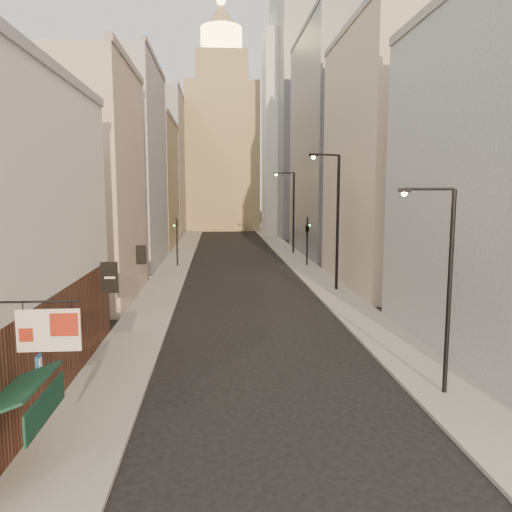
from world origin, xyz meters
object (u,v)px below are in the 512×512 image
Objects in this scene: white_tower at (287,127)px; traffic_light_right at (307,229)px; streetlamp_near at (444,279)px; traffic_light_left at (177,231)px; streetlamp_mid at (335,214)px; streetlamp_far at (292,208)px; clock_tower at (222,140)px.

white_tower is 40.88m from traffic_light_right.
streetlamp_near is 35.24m from traffic_light_left.
streetlamp_near reaches higher than traffic_light_left.
streetlamp_mid reaches higher than streetlamp_far.
streetlamp_far is at bearing -96.56° from white_tower.
white_tower is 71.80m from streetlamp_near.
traffic_light_left is (-12.91, 13.36, -2.24)m from streetlamp_mid.
traffic_light_left is (-16.24, -37.28, -14.92)m from white_tower.
clock_tower is 85.60m from streetlamp_near.
white_tower reaches higher than streetlamp_near.
white_tower reaches higher than traffic_light_right.
streetlamp_mid is at bearing 64.21° from traffic_light_right.
streetlamp_mid is at bearing -93.76° from white_tower.
clock_tower reaches higher than traffic_light_right.
clock_tower is 4.33× the size of streetlamp_mid.
streetlamp_near is 19.71m from streetlamp_mid.
streetlamp_mid is (-3.33, -50.64, -12.68)m from white_tower.
clock_tower is 8.98× the size of traffic_light_right.
clock_tower is 53.40m from traffic_light_left.
clock_tower is 66.14m from streetlamp_mid.
streetlamp_mid is 2.07× the size of traffic_light_left.
clock_tower is 4.55× the size of streetlamp_far.
white_tower is 4.21× the size of streetlamp_far.
white_tower is at bearing -51.84° from clock_tower.
streetlamp_near is at bearing 63.80° from traffic_light_right.
white_tower is 30.79m from streetlamp_far.
clock_tower is 17.83m from white_tower.
clock_tower reaches higher than white_tower.
streetlamp_mid reaches higher than streetlamp_near.
streetlamp_near is 32.30m from traffic_light_right.
traffic_light_left is at bearing -126.53° from streetlamp_far.
streetlamp_far is at bearing 108.99° from streetlamp_near.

